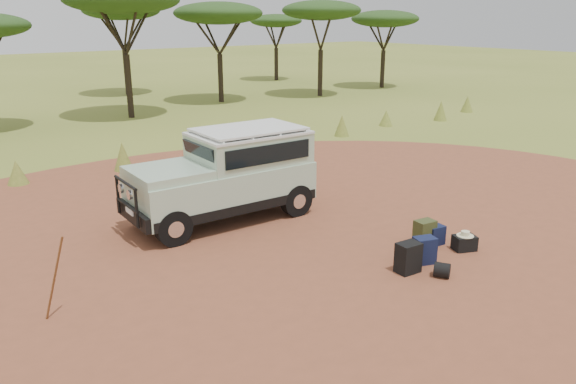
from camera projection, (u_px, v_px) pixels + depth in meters
ground at (299, 265)px, 10.96m from camera, size 140.00×140.00×0.00m
dirt_clearing at (299, 264)px, 10.96m from camera, size 23.00×23.00×0.01m
grass_fringe at (128, 158)px, 17.46m from camera, size 36.60×1.60×0.90m
acacia_treeline at (35, 10)px, 24.91m from camera, size 46.70×13.20×6.26m
safari_vehicle at (227, 177)px, 13.13m from camera, size 4.49×1.93×2.14m
walking_staff at (54, 279)px, 8.82m from camera, size 0.40×0.22×1.40m
backpack_black at (408, 258)px, 10.55m from camera, size 0.46×0.36×0.59m
backpack_navy at (424, 250)px, 10.95m from camera, size 0.48×0.41×0.54m
backpack_olive at (424, 233)px, 11.76m from camera, size 0.45×0.35×0.57m
duffel_navy at (435, 235)px, 11.87m from camera, size 0.41×0.32×0.42m
hard_case at (464, 243)px, 11.59m from camera, size 0.54×0.47×0.32m
stuff_sack at (442, 270)px, 10.40m from camera, size 0.38×0.38×0.28m
safari_hat at (465, 234)px, 11.53m from camera, size 0.35×0.35×0.10m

